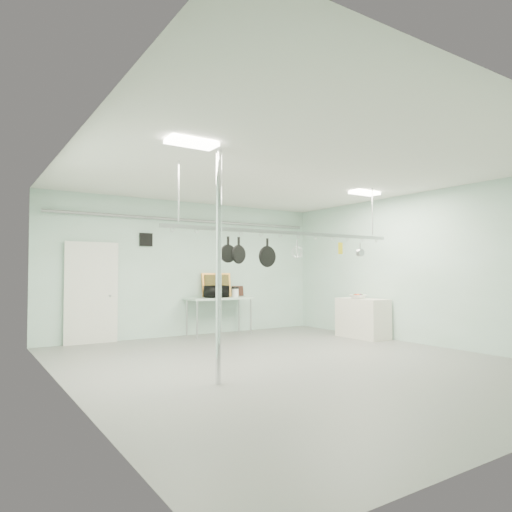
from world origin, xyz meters
TOP-DOWN VIEW (x-y plane):
  - floor at (0.00, 0.00)m, footprint 8.00×8.00m
  - ceiling at (0.00, 0.00)m, footprint 7.00×8.00m
  - back_wall at (0.00, 3.99)m, footprint 7.00×0.02m
  - right_wall at (3.49, 0.00)m, footprint 0.02×8.00m
  - door at (-2.30, 3.94)m, footprint 1.10×0.10m
  - wall_vent at (-1.10, 3.97)m, footprint 0.30×0.04m
  - conduit_pipe at (0.00, 3.90)m, footprint 6.60×0.07m
  - chrome_pole at (-1.70, -0.60)m, footprint 0.08×0.08m
  - prep_table at (0.60, 3.60)m, footprint 1.60×0.70m
  - side_cabinet at (3.15, 1.40)m, footprint 0.60×1.20m
  - pot_rack at (0.20, 0.30)m, footprint 4.80×0.06m
  - light_panel_left at (-2.20, -0.80)m, footprint 0.65×0.30m
  - light_panel_right at (2.40, 0.60)m, footprint 0.65×0.30m
  - microwave at (0.47, 3.51)m, footprint 0.55×0.41m
  - coffee_canister at (0.93, 3.42)m, footprint 0.20×0.20m
  - painting_large at (0.68, 3.90)m, footprint 0.78×0.15m
  - painting_small at (1.29, 3.90)m, footprint 0.31×0.11m
  - fruit_bowl at (3.04, 1.43)m, footprint 0.46×0.46m
  - skillet_left at (-1.04, 0.30)m, footprint 0.29×0.06m
  - skillet_mid at (-0.84, 0.30)m, footprint 0.31×0.14m
  - skillet_right at (-0.27, 0.30)m, footprint 0.36×0.08m
  - whisk at (0.37, 0.30)m, footprint 0.22×0.22m
  - grater at (1.42, 0.30)m, footprint 0.10×0.06m
  - saucepan at (1.94, 0.30)m, footprint 0.16×0.11m
  - fruit_cluster at (3.04, 1.43)m, footprint 0.24×0.24m

SIDE VIEW (x-z plane):
  - floor at x=0.00m, z-range 0.00..0.00m
  - side_cabinet at x=3.15m, z-range 0.00..0.90m
  - prep_table at x=0.60m, z-range 0.38..1.28m
  - fruit_bowl at x=3.04m, z-range 0.90..0.99m
  - fruit_cluster at x=3.04m, z-range 0.94..1.03m
  - coffee_canister at x=0.93m, z-range 0.91..1.11m
  - painting_small at x=1.29m, z-range 0.90..1.16m
  - microwave at x=0.47m, z-range 0.91..1.19m
  - door at x=-2.30m, z-range -0.05..2.15m
  - painting_large at x=0.68m, z-range 0.90..1.49m
  - back_wall at x=0.00m, z-range 0.00..3.20m
  - right_wall at x=3.49m, z-range 0.00..3.20m
  - chrome_pole at x=-1.70m, z-range 0.00..3.20m
  - skillet_right at x=-0.27m, z-range 1.59..2.09m
  - skillet_mid at x=-0.84m, z-range 1.66..2.09m
  - skillet_left at x=-1.04m, z-range 1.68..2.09m
  - whisk at x=0.37m, z-range 1.72..2.09m
  - saucepan at x=1.94m, z-range 1.83..2.09m
  - grater at x=1.42m, z-range 1.84..2.09m
  - pot_rack at x=0.20m, z-range 1.73..2.73m
  - wall_vent at x=-1.10m, z-range 2.10..2.40m
  - conduit_pipe at x=0.00m, z-range 2.71..2.79m
  - light_panel_left at x=-2.20m, z-range 3.14..3.19m
  - light_panel_right at x=2.40m, z-range 3.14..3.19m
  - ceiling at x=0.00m, z-range 3.18..3.20m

